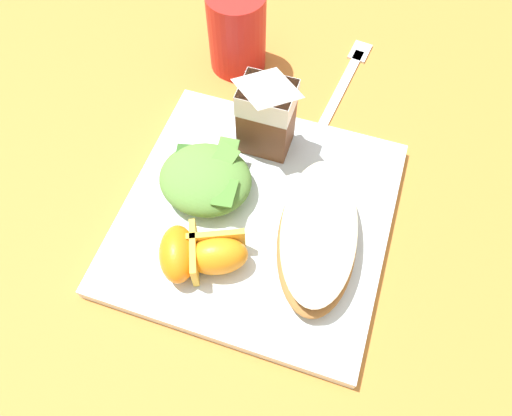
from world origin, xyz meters
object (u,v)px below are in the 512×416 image
Objects in this scene: orange_wedge_middle at (217,254)px; drinking_red_cup at (237,31)px; cheesy_pizza_bread at (318,235)px; white_plate at (256,216)px; orange_wedge_front at (180,254)px; green_salad_pile at (206,179)px; milk_carton at (267,109)px; metal_fork at (345,80)px.

orange_wedge_middle is 0.30m from drinking_red_cup.
cheesy_pizza_bread is 2.61× the size of orange_wedge_middle.
cheesy_pizza_bread is (0.07, -0.01, 0.03)m from white_plate.
drinking_red_cup reaches higher than orange_wedge_middle.
drinking_red_cup reaches higher than orange_wedge_front.
cheesy_pizza_bread is at bearing -11.46° from green_salad_pile.
milk_carton reaches higher than cheesy_pizza_bread.
green_salad_pile is 0.21m from drinking_red_cup.
cheesy_pizza_bread is 1.65× the size of milk_carton.
orange_wedge_middle is at bearing -102.15° from metal_fork.
green_salad_pile is 0.25m from metal_fork.
orange_wedge_middle is (0.04, -0.08, -0.00)m from green_salad_pile.
white_plate is 0.25m from drinking_red_cup.
green_salad_pile reaches higher than orange_wedge_middle.
metal_fork is at bearing 65.19° from milk_carton.
metal_fork is (0.05, 0.23, -0.01)m from white_plate.
white_plate is at bearing -66.08° from drinking_red_cup.
cheesy_pizza_bread is at bearing 30.45° from orange_wedge_middle.
cheesy_pizza_bread is at bearing -12.07° from white_plate.
orange_wedge_front is (-0.05, -0.08, 0.03)m from white_plate.
orange_wedge_middle is (0.04, 0.01, 0.00)m from orange_wedge_front.
orange_wedge_front is 0.37× the size of metal_fork.
metal_fork is (0.06, 0.14, -0.07)m from milk_carton.
white_plate is 4.03× the size of orange_wedge_middle.
milk_carton is at bearing 90.18° from orange_wedge_middle.
white_plate is 1.55× the size of cheesy_pizza_bread.
drinking_red_cup is (-0.17, 0.24, 0.02)m from cheesy_pizza_bread.
green_salad_pile is 1.44× the size of orange_wedge_middle.
orange_wedge_front reaches higher than cheesy_pizza_bread.
white_plate is 2.80× the size of green_salad_pile.
metal_fork is (-0.02, 0.25, -0.03)m from cheesy_pizza_bread.
white_plate is at bearing 75.10° from orange_wedge_middle.
green_salad_pile is 0.09m from orange_wedge_front.
metal_fork is at bearing 72.15° from orange_wedge_front.
green_salad_pile reaches higher than white_plate.
milk_carton is 1.05× the size of drinking_red_cup.
white_plate is 1.48× the size of metal_fork.
drinking_red_cup is at bearing 105.59° from orange_wedge_middle.
milk_carton reaches higher than white_plate.
orange_wedge_middle reaches higher than white_plate.
milk_carton reaches higher than orange_wedge_front.
green_salad_pile is (-0.13, 0.03, 0.00)m from cheesy_pizza_bread.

